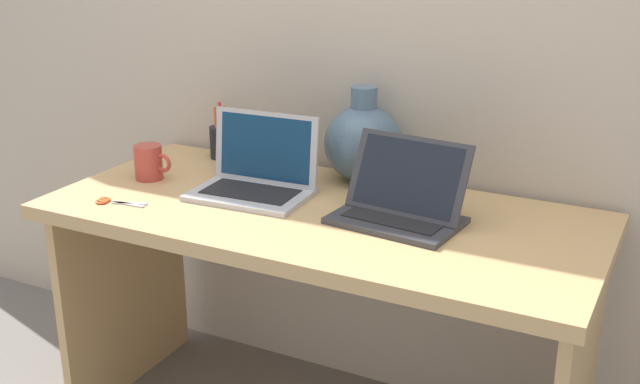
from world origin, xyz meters
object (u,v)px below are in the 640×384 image
object	(u,v)px
scissors	(112,202)
coffee_mug	(150,162)
green_vase	(363,142)
laptop_right	(401,200)
laptop_left	(257,173)
pen_cup	(221,141)

from	to	relation	value
scissors	coffee_mug	bearing A→B (deg)	99.91
green_vase	coffee_mug	bearing A→B (deg)	-154.23
green_vase	scissors	size ratio (longest dim) A/B	1.91
laptop_right	coffee_mug	size ratio (longest dim) A/B	2.76
coffee_mug	scissors	world-z (taller)	coffee_mug
laptop_left	scissors	bearing A→B (deg)	-140.62
green_vase	pen_cup	xyz separation A→B (m)	(-0.50, -0.00, -0.06)
laptop_right	green_vase	distance (m)	0.34
laptop_left	scissors	xyz separation A→B (m)	(-0.31, -0.26, -0.05)
laptop_left	pen_cup	bearing A→B (deg)	139.87
laptop_right	pen_cup	xyz separation A→B (m)	(-0.72, 0.25, -0.00)
green_vase	scissors	xyz separation A→B (m)	(-0.53, -0.49, -0.11)
coffee_mug	green_vase	bearing A→B (deg)	25.77
laptop_left	pen_cup	size ratio (longest dim) A/B	1.76
green_vase	coffee_mug	xyz separation A→B (m)	(-0.57, -0.28, -0.07)
laptop_right	scissors	world-z (taller)	laptop_right
laptop_right	pen_cup	size ratio (longest dim) A/B	1.80
pen_cup	scissors	xyz separation A→B (m)	(-0.03, -0.49, -0.05)
scissors	green_vase	bearing A→B (deg)	42.81
laptop_right	scissors	distance (m)	0.79
green_vase	pen_cup	bearing A→B (deg)	-179.76
coffee_mug	pen_cup	world-z (taller)	pen_cup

